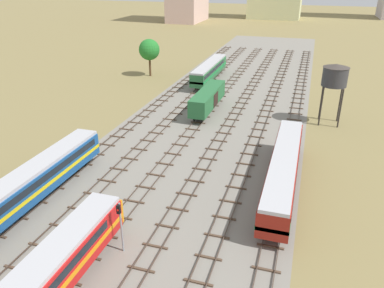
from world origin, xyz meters
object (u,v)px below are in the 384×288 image
(diesel_railcar_left_far, at_px, (209,70))
(water_tower, at_px, (335,76))
(diesel_railcar_centre_left_nearest, at_px, (35,288))
(passenger_coach_right_mid, at_px, (284,168))
(freight_boxcar_centre_left_midfar, at_px, (208,98))
(passenger_coach_far_left_near, at_px, (31,182))
(signal_post_nearest, at_px, (120,221))

(diesel_railcar_left_far, xyz_separation_m, water_tower, (24.80, -18.90, 5.15))
(diesel_railcar_centre_left_nearest, xyz_separation_m, water_tower, (19.91, 45.49, 5.15))
(passenger_coach_right_mid, distance_m, freight_boxcar_centre_left_midfar, 26.70)
(passenger_coach_far_left_near, relative_size, signal_post_nearest, 4.44)
(diesel_railcar_centre_left_nearest, xyz_separation_m, passenger_coach_far_left_near, (-9.78, 11.89, 0.02))
(passenger_coach_far_left_near, distance_m, freight_boxcar_centre_left_midfar, 34.55)
(passenger_coach_far_left_near, distance_m, passenger_coach_right_mid, 26.74)
(passenger_coach_far_left_near, bearing_deg, diesel_railcar_left_far, 84.68)
(diesel_railcar_left_far, bearing_deg, passenger_coach_far_left_near, -95.32)
(passenger_coach_right_mid, relative_size, freight_boxcar_centre_left_midfar, 1.57)
(passenger_coach_right_mid, relative_size, diesel_railcar_left_far, 1.07)
(freight_boxcar_centre_left_midfar, relative_size, signal_post_nearest, 2.83)
(diesel_railcar_left_far, bearing_deg, passenger_coach_right_mid, -64.85)
(passenger_coach_far_left_near, bearing_deg, diesel_railcar_centre_left_nearest, -50.55)
(diesel_railcar_centre_left_nearest, height_order, freight_boxcar_centre_left_midfar, diesel_railcar_centre_left_nearest)
(diesel_railcar_left_far, height_order, water_tower, water_tower)
(passenger_coach_far_left_near, bearing_deg, water_tower, 48.53)
(diesel_railcar_centre_left_nearest, bearing_deg, freight_boxcar_centre_left_midfar, 89.99)
(passenger_coach_far_left_near, distance_m, water_tower, 45.13)
(passenger_coach_right_mid, xyz_separation_m, freight_boxcar_centre_left_midfar, (-14.67, 22.31, -0.16))
(freight_boxcar_centre_left_midfar, bearing_deg, diesel_railcar_centre_left_nearest, -90.01)
(diesel_railcar_centre_left_nearest, height_order, passenger_coach_far_left_near, same)
(passenger_coach_right_mid, distance_m, water_tower, 23.93)
(diesel_railcar_centre_left_nearest, distance_m, passenger_coach_right_mid, 27.04)
(passenger_coach_far_left_near, relative_size, passenger_coach_right_mid, 1.00)
(freight_boxcar_centre_left_midfar, xyz_separation_m, diesel_railcar_left_far, (-4.90, 19.36, 0.15))
(diesel_railcar_left_far, bearing_deg, freight_boxcar_centre_left_midfar, -75.81)
(freight_boxcar_centre_left_midfar, xyz_separation_m, signal_post_nearest, (2.44, -37.11, 0.72))
(diesel_railcar_centre_left_nearest, height_order, passenger_coach_right_mid, same)
(signal_post_nearest, bearing_deg, passenger_coach_right_mid, 50.43)
(diesel_railcar_centre_left_nearest, relative_size, passenger_coach_far_left_near, 0.93)
(water_tower, bearing_deg, passenger_coach_far_left_near, -131.47)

